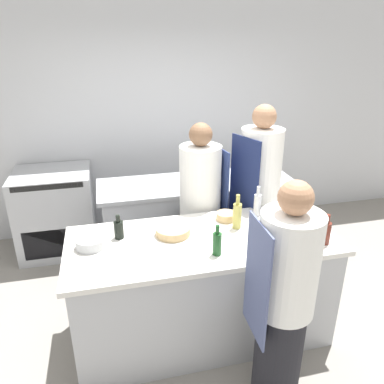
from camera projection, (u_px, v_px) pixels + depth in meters
ground_plane at (201, 329)px, 3.26m from camera, size 16.00×16.00×0.00m
wall_back at (158, 120)px, 4.64m from camera, size 8.00×0.06×2.80m
prep_counter at (202, 286)px, 3.09m from camera, size 2.09×0.89×0.91m
pass_counter at (197, 219)px, 4.22m from camera, size 2.12×0.69×0.91m
oven_range at (56, 212)px, 4.33m from camera, size 0.84×0.73×0.97m
chef_at_prep_near at (283, 301)px, 2.37m from camera, size 0.39×0.38×1.63m
chef_at_stove at (200, 209)px, 3.60m from camera, size 0.43×0.41×1.67m
chef_at_pass_far at (258, 199)px, 3.63m from camera, size 0.46×0.44×1.82m
bottle_olive_oil at (217, 243)px, 2.67m from camera, size 0.06×0.06×0.23m
bottle_vinegar at (237, 215)px, 3.03m from camera, size 0.07×0.07×0.29m
bottle_wine at (266, 229)px, 2.91m from camera, size 0.08×0.08×0.19m
bottle_cooking_oil at (257, 204)px, 3.24m from camera, size 0.06×0.06×0.27m
bottle_sauce at (326, 232)px, 2.81m from camera, size 0.07×0.07×0.24m
bottle_water at (119, 229)px, 2.89m from camera, size 0.07×0.07×0.19m
bowl_mixing_large at (90, 243)px, 2.78m from camera, size 0.22×0.22×0.08m
bowl_prep_small at (173, 231)px, 2.96m from camera, size 0.28×0.28×0.06m
bowl_ceramic_blue at (226, 216)px, 3.20m from camera, size 0.17×0.17×0.06m
bowl_wooden_salad at (278, 214)px, 3.21m from camera, size 0.24×0.24×0.09m
cup at (278, 227)px, 2.98m from camera, size 0.08×0.08×0.10m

